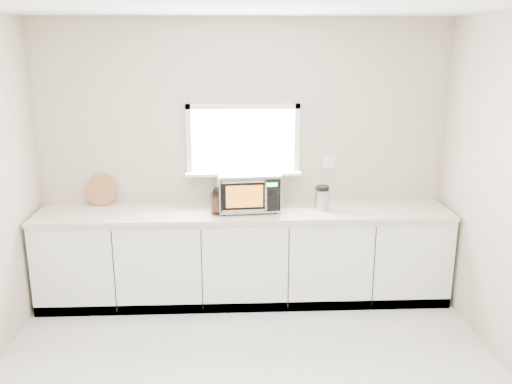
{
  "coord_description": "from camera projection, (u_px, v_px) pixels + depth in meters",
  "views": [
    {
      "loc": [
        -0.12,
        -3.23,
        2.45
      ],
      "look_at": [
        0.11,
        1.55,
        1.14
      ],
      "focal_mm": 38.0,
      "sensor_mm": 36.0,
      "label": 1
    }
  ],
  "objects": [
    {
      "name": "knife_block",
      "position": [
        216.0,
        202.0,
        5.03
      ],
      "size": [
        0.12,
        0.2,
        0.27
      ],
      "rotation": [
        0.0,
        0.0,
        0.16
      ],
      "color": "#472319",
      "rests_on": "countertop"
    },
    {
      "name": "microwave",
      "position": [
        248.0,
        190.0,
        5.14
      ],
      "size": [
        0.61,
        0.49,
        0.37
      ],
      "rotation": [
        0.0,
        0.0,
        0.08
      ],
      "color": "black",
      "rests_on": "countertop"
    },
    {
      "name": "countertop",
      "position": [
        244.0,
        213.0,
        5.15
      ],
      "size": [
        3.92,
        0.64,
        0.04
      ],
      "primitive_type": "cube",
      "color": "beige",
      "rests_on": "cabinets"
    },
    {
      "name": "back_wall",
      "position": [
        243.0,
        158.0,
        5.32
      ],
      "size": [
        4.0,
        0.17,
        2.7
      ],
      "color": "#B09F8C",
      "rests_on": "ground"
    },
    {
      "name": "cutting_board",
      "position": [
        101.0,
        190.0,
        5.28
      ],
      "size": [
        0.3,
        0.07,
        0.3
      ],
      "primitive_type": "cylinder",
      "rotation": [
        1.4,
        0.0,
        0.0
      ],
      "color": "#A77141",
      "rests_on": "countertop"
    },
    {
      "name": "cabinets",
      "position": [
        245.0,
        257.0,
        5.28
      ],
      "size": [
        3.92,
        0.6,
        0.88
      ],
      "primitive_type": "cube",
      "color": "white",
      "rests_on": "ground"
    },
    {
      "name": "coffee_grinder",
      "position": [
        322.0,
        198.0,
        5.16
      ],
      "size": [
        0.14,
        0.14,
        0.24
      ],
      "rotation": [
        0.0,
        0.0,
        0.08
      ],
      "color": "#B4B7BC",
      "rests_on": "countertop"
    }
  ]
}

